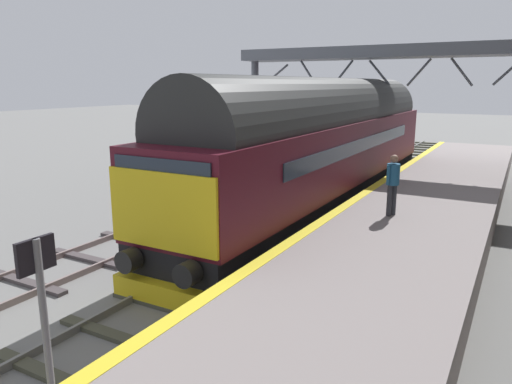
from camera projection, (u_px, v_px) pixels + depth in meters
name	position (u px, v px, depth m)	size (l,w,h in m)	color
ground_plane	(218.00, 274.00, 11.57)	(140.00, 140.00, 0.00)	slate
track_main	(218.00, 272.00, 11.55)	(2.50, 60.00, 0.15)	slate
track_adjacent_west	(112.00, 248.00, 13.21)	(2.50, 60.00, 0.15)	gray
station_platform	(365.00, 284.00, 9.74)	(4.00, 44.00, 1.01)	gray
diesel_locomotive	(325.00, 142.00, 16.82)	(2.74, 17.92, 4.68)	black
signal_post_far	(263.00, 119.00, 24.45)	(0.44, 0.22, 4.32)	gray
platform_number_sign	(41.00, 298.00, 5.00)	(0.10, 0.44, 1.93)	slate
waiting_passenger	(393.00, 179.00, 12.76)	(0.45, 0.48, 1.64)	#2F3238
overhead_footbridge	(380.00, 60.00, 20.67)	(12.79, 2.00, 6.03)	slate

